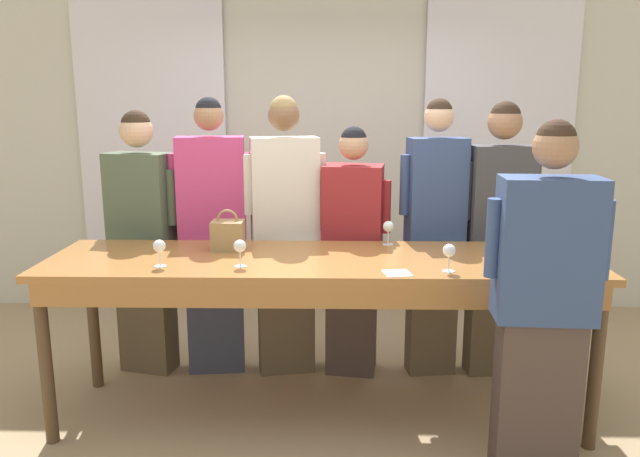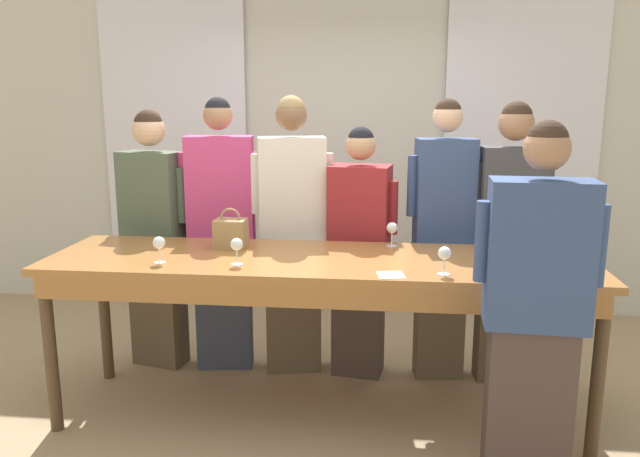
# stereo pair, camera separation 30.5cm
# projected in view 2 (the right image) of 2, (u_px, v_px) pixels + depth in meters

# --- Properties ---
(ground_plane) EXTENTS (18.00, 18.00, 0.00)m
(ground_plane) POSITION_uv_depth(u_px,v_px,m) (319.00, 413.00, 3.74)
(ground_plane) COLOR tan
(wall_back) EXTENTS (12.00, 0.06, 2.80)m
(wall_back) POSITION_uv_depth(u_px,v_px,m) (344.00, 150.00, 5.39)
(wall_back) COLOR beige
(wall_back) RESTS_ON ground_plane
(curtain_panel_left) EXTENTS (1.27, 0.03, 2.69)m
(curtain_panel_left) POSITION_uv_depth(u_px,v_px,m) (176.00, 156.00, 5.50)
(curtain_panel_left) COLOR white
(curtain_panel_left) RESTS_ON ground_plane
(curtain_panel_right) EXTENTS (1.27, 0.03, 2.69)m
(curtain_panel_right) POSITION_uv_depth(u_px,v_px,m) (520.00, 160.00, 5.19)
(curtain_panel_right) COLOR white
(curtain_panel_right) RESTS_ON ground_plane
(tasting_bar) EXTENTS (3.08, 0.83, 0.97)m
(tasting_bar) POSITION_uv_depth(u_px,v_px,m) (318.00, 274.00, 3.52)
(tasting_bar) COLOR #9E6633
(tasting_bar) RESTS_ON ground_plane
(wine_bottle) EXTENTS (0.08, 0.08, 0.30)m
(wine_bottle) POSITION_uv_depth(u_px,v_px,m) (516.00, 248.00, 3.29)
(wine_bottle) COLOR black
(wine_bottle) RESTS_ON tasting_bar
(handbag) EXTENTS (0.19, 0.15, 0.24)m
(handbag) POSITION_uv_depth(u_px,v_px,m) (231.00, 233.00, 3.74)
(handbag) COLOR #997A4C
(handbag) RESTS_ON tasting_bar
(wine_glass_front_left) EXTENTS (0.07, 0.07, 0.15)m
(wine_glass_front_left) POSITION_uv_depth(u_px,v_px,m) (445.00, 254.00, 3.17)
(wine_glass_front_left) COLOR white
(wine_glass_front_left) RESTS_ON tasting_bar
(wine_glass_front_mid) EXTENTS (0.07, 0.07, 0.15)m
(wine_glass_front_mid) POSITION_uv_depth(u_px,v_px,m) (237.00, 245.00, 3.36)
(wine_glass_front_mid) COLOR white
(wine_glass_front_mid) RESTS_ON tasting_bar
(wine_glass_front_right) EXTENTS (0.07, 0.07, 0.15)m
(wine_glass_front_right) POSITION_uv_depth(u_px,v_px,m) (392.00, 229.00, 3.78)
(wine_glass_front_right) COLOR white
(wine_glass_front_right) RESTS_ON tasting_bar
(wine_glass_center_left) EXTENTS (0.07, 0.07, 0.15)m
(wine_glass_center_left) POSITION_uv_depth(u_px,v_px,m) (523.00, 253.00, 3.20)
(wine_glass_center_left) COLOR white
(wine_glass_center_left) RESTS_ON tasting_bar
(wine_glass_center_mid) EXTENTS (0.07, 0.07, 0.15)m
(wine_glass_center_mid) POSITION_uv_depth(u_px,v_px,m) (159.00, 244.00, 3.40)
(wine_glass_center_mid) COLOR white
(wine_glass_center_mid) RESTS_ON tasting_bar
(wine_glass_center_right) EXTENTS (0.07, 0.07, 0.15)m
(wine_glass_center_right) POSITION_uv_depth(u_px,v_px,m) (565.00, 232.00, 3.68)
(wine_glass_center_right) COLOR white
(wine_glass_center_right) RESTS_ON tasting_bar
(napkin) EXTENTS (0.15, 0.15, 0.00)m
(napkin) POSITION_uv_depth(u_px,v_px,m) (391.00, 275.00, 3.18)
(napkin) COLOR white
(napkin) RESTS_ON tasting_bar
(guest_olive_jacket) EXTENTS (0.53, 0.32, 1.78)m
(guest_olive_jacket) POSITION_uv_depth(u_px,v_px,m) (155.00, 236.00, 4.26)
(guest_olive_jacket) COLOR brown
(guest_olive_jacket) RESTS_ON ground_plane
(guest_pink_top) EXTENTS (0.56, 0.25, 1.86)m
(guest_pink_top) POSITION_uv_depth(u_px,v_px,m) (222.00, 233.00, 4.21)
(guest_pink_top) COLOR #383D51
(guest_pink_top) RESTS_ON ground_plane
(guest_cream_sweater) EXTENTS (0.55, 0.29, 1.87)m
(guest_cream_sweater) POSITION_uv_depth(u_px,v_px,m) (292.00, 233.00, 4.15)
(guest_cream_sweater) COLOR brown
(guest_cream_sweater) RESTS_ON ground_plane
(guest_striped_shirt) EXTENTS (0.50, 0.33, 1.67)m
(guest_striped_shirt) POSITION_uv_depth(u_px,v_px,m) (359.00, 252.00, 4.13)
(guest_striped_shirt) COLOR #473833
(guest_striped_shirt) RESTS_ON ground_plane
(guest_navy_coat) EXTENTS (0.49, 0.25, 1.85)m
(guest_navy_coat) POSITION_uv_depth(u_px,v_px,m) (443.00, 237.00, 4.05)
(guest_navy_coat) COLOR brown
(guest_navy_coat) RESTS_ON ground_plane
(guest_beige_cap) EXTENTS (0.52, 0.24, 1.83)m
(guest_beige_cap) POSITION_uv_depth(u_px,v_px,m) (509.00, 238.00, 4.01)
(guest_beige_cap) COLOR brown
(guest_beige_cap) RESTS_ON ground_plane
(host_pouring) EXTENTS (0.56, 0.26, 1.77)m
(host_pouring) POSITION_uv_depth(u_px,v_px,m) (535.00, 314.00, 2.82)
(host_pouring) COLOR #473833
(host_pouring) RESTS_ON ground_plane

